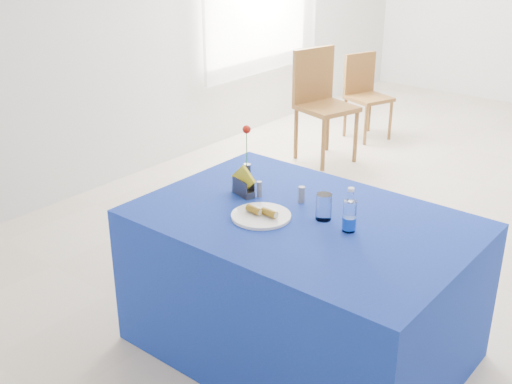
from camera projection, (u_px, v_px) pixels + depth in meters
floor at (445, 215)px, 4.88m from camera, size 7.00×7.00×0.00m
plate at (261, 216)px, 3.09m from camera, size 0.29×0.29×0.01m
drinking_glass at (324, 207)px, 3.05m from camera, size 0.08×0.08×0.13m
salt_shaker at (259, 189)px, 3.30m from camera, size 0.03×0.03×0.08m
pepper_shaker at (302, 195)px, 3.24m from camera, size 0.03×0.03×0.08m
blue_table at (301, 285)px, 3.25m from camera, size 1.60×1.10×0.76m
water_bottle at (349, 217)px, 2.94m from camera, size 0.06×0.06×0.21m
napkin_holder at (244, 186)px, 3.32m from camera, size 0.15×0.09×0.17m
rose_vase at (247, 152)px, 3.53m from camera, size 0.05×0.05×0.30m
chair_win_a at (320, 97)px, 5.81m from camera, size 0.56×0.56×1.01m
chair_win_b at (364, 90)px, 6.43m from camera, size 0.48×0.48×0.84m
banana_pieces at (262, 211)px, 3.08m from camera, size 0.17×0.06×0.04m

